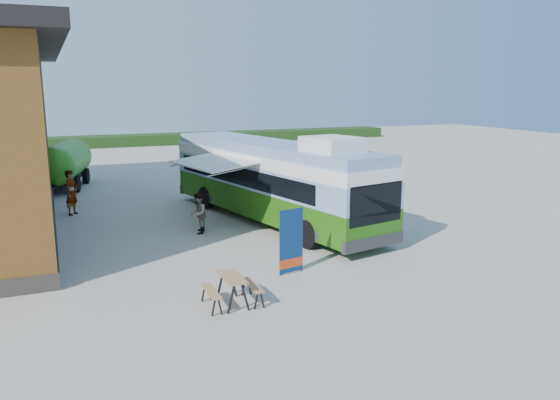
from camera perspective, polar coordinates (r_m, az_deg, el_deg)
name	(u,v)px	position (r m, az deg, el deg)	size (l,w,h in m)	color
ground	(274,261)	(17.82, -0.61, -6.44)	(100.00, 100.00, 0.00)	#BCB7AD
hedge	(204,138)	(55.79, -7.91, 6.47)	(40.00, 3.00, 1.00)	#264419
bus	(272,178)	(22.73, -0.87, 2.31)	(5.12, 12.74, 3.83)	#3A7313
awning	(220,156)	(22.21, -6.28, 4.54)	(3.26, 4.44, 0.51)	white
banner	(291,247)	(16.51, 1.17, -4.96)	(0.86, 0.30, 2.00)	navy
picnic_table	(232,283)	(14.31, -5.03, -8.68)	(1.39, 1.24, 0.78)	tan
person_a	(72,193)	(25.67, -20.94, 0.73)	(0.73, 0.48, 1.99)	#999999
person_b	(198,213)	(21.18, -8.54, -1.39)	(0.77, 0.60, 1.58)	#999999
slurry_tanker	(65,162)	(32.54, -21.52, 3.71)	(3.11, 6.71, 2.53)	#2E8D19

